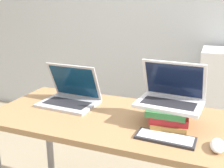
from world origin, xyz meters
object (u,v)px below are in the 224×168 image
laptop_on_books (171,96)px  wireless_keyboard (165,138)px  laptop_left (70,96)px  book_stack (169,115)px  mouse (218,145)px

laptop_on_books → wireless_keyboard: laptop_on_books is taller
wireless_keyboard → laptop_left: bearing=158.7°
book_stack → wireless_keyboard: size_ratio=0.96×
mouse → book_stack: bearing=143.2°
book_stack → wireless_keyboard: (0.01, -0.16, -0.04)m
laptop_on_books → mouse: 0.32m
book_stack → laptop_on_books: laptop_on_books is taller
laptop_left → mouse: size_ratio=3.02×
laptop_on_books → mouse: laptop_on_books is taller
laptop_left → wireless_keyboard: 0.67m
wireless_keyboard → mouse: (0.22, -0.01, 0.01)m
book_stack → mouse: bearing=-36.8°
laptop_left → mouse: bearing=-16.8°
laptop_on_books → mouse: (0.23, -0.19, -0.13)m
laptop_left → wireless_keyboard: size_ratio=1.29×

